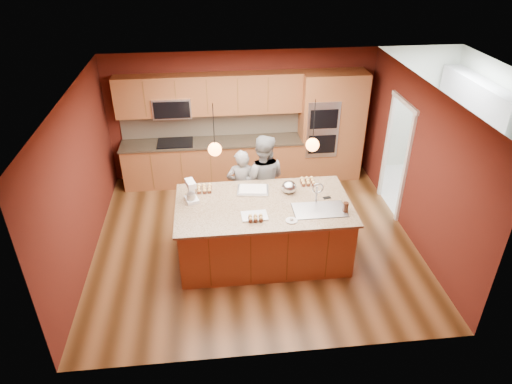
{
  "coord_description": "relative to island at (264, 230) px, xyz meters",
  "views": [
    {
      "loc": [
        -0.68,
        -6.48,
        4.86
      ],
      "look_at": [
        0.02,
        -0.1,
        1.03
      ],
      "focal_mm": 32.0,
      "sensor_mm": 36.0,
      "label": 1
    }
  ],
  "objects": [
    {
      "name": "cabinet_run",
      "position": [
        -0.79,
        2.7,
        0.46
      ],
      "size": [
        3.74,
        0.64,
        2.3
      ],
      "color": "brown",
      "rests_on": "floor"
    },
    {
      "name": "wall_right",
      "position": [
        2.64,
        0.45,
        0.83
      ],
      "size": [
        0.0,
        5.0,
        5.0
      ],
      "primitive_type": "plane",
      "rotation": [
        1.57,
        0.0,
        -1.57
      ],
      "color": "#501912",
      "rests_on": "ground"
    },
    {
      "name": "plate",
      "position": [
        0.34,
        -0.52,
        0.51
      ],
      "size": [
        0.18,
        0.18,
        0.01
      ],
      "primitive_type": "cylinder",
      "color": "silver",
      "rests_on": "island"
    },
    {
      "name": "ceiling",
      "position": [
        -0.11,
        0.45,
        2.18
      ],
      "size": [
        5.5,
        5.5,
        0.0
      ],
      "primitive_type": "plane",
      "rotation": [
        3.14,
        0.0,
        0.0
      ],
      "color": "silver",
      "rests_on": "ground"
    },
    {
      "name": "cupcakes_rack",
      "position": [
        -0.19,
        -0.46,
        0.55
      ],
      "size": [
        0.24,
        0.16,
        0.07
      ],
      "primitive_type": null,
      "color": "#DEB061",
      "rests_on": "island"
    },
    {
      "name": "phone",
      "position": [
        1.02,
        0.06,
        0.5
      ],
      "size": [
        0.14,
        0.09,
        0.01
      ],
      "primitive_type": "cube",
      "rotation": [
        0.0,
        0.0,
        0.2
      ],
      "color": "black",
      "rests_on": "island"
    },
    {
      "name": "cupcakes_left",
      "position": [
        -0.98,
        0.51,
        0.54
      ],
      "size": [
        0.34,
        0.26,
        0.08
      ],
      "primitive_type": null,
      "color": "#DEB061",
      "rests_on": "island"
    },
    {
      "name": "wall_front",
      "position": [
        -0.11,
        -2.05,
        0.83
      ],
      "size": [
        5.5,
        0.0,
        5.5
      ],
      "primitive_type": "plane",
      "rotation": [
        -1.57,
        0.0,
        0.0
      ],
      "color": "#501912",
      "rests_on": "ground"
    },
    {
      "name": "sheet_cake",
      "position": [
        -0.14,
        0.41,
        0.52
      ],
      "size": [
        0.56,
        0.44,
        0.05
      ],
      "rotation": [
        0.0,
        0.0,
        -0.13
      ],
      "color": "white",
      "rests_on": "island"
    },
    {
      "name": "person_left",
      "position": [
        -0.28,
        1.03,
        0.22
      ],
      "size": [
        0.55,
        0.37,
        1.47
      ],
      "primitive_type": "imported",
      "rotation": [
        0.0,
        0.0,
        3.11
      ],
      "color": "black",
      "rests_on": "floor"
    },
    {
      "name": "dryer",
      "position": [
        4.11,
        1.93,
        0.01
      ],
      "size": [
        0.77,
        0.79,
        1.06
      ],
      "primitive_type": "cube",
      "rotation": [
        0.0,
        0.0,
        -0.19
      ],
      "color": "white",
      "rests_on": "floor"
    },
    {
      "name": "cooling_rack",
      "position": [
        -0.2,
        -0.34,
        0.51
      ],
      "size": [
        0.4,
        0.29,
        0.02
      ],
      "primitive_type": "cube",
      "rotation": [
        0.0,
        0.0,
        0.04
      ],
      "color": "silver",
      "rests_on": "island"
    },
    {
      "name": "washer",
      "position": [
        4.11,
        1.35,
        -0.03
      ],
      "size": [
        0.67,
        0.69,
        0.98
      ],
      "primitive_type": "cube",
      "rotation": [
        0.0,
        0.0,
        0.1
      ],
      "color": "white",
      "rests_on": "floor"
    },
    {
      "name": "stand_mixer",
      "position": [
        -1.14,
        0.22,
        0.65
      ],
      "size": [
        0.25,
        0.3,
        0.36
      ],
      "rotation": [
        0.0,
        0.0,
        0.29
      ],
      "color": "white",
      "rests_on": "island"
    },
    {
      "name": "person_right",
      "position": [
        0.09,
        1.03,
        0.34
      ],
      "size": [
        0.95,
        0.81,
        1.73
      ],
      "primitive_type": "imported",
      "rotation": [
        0.0,
        0.0,
        2.95
      ],
      "color": "slate",
      "rests_on": "floor"
    },
    {
      "name": "tumbler",
      "position": [
        1.2,
        -0.37,
        0.58
      ],
      "size": [
        0.08,
        0.08,
        0.17
      ],
      "primitive_type": "cylinder",
      "color": "#351A0F",
      "rests_on": "island"
    },
    {
      "name": "mixing_bowl",
      "position": [
        0.44,
        0.3,
        0.6
      ],
      "size": [
        0.25,
        0.25,
        0.21
      ],
      "primitive_type": "ellipsoid",
      "color": "#B9BCC0",
      "rests_on": "island"
    },
    {
      "name": "laundry_room",
      "position": [
        4.24,
        1.65,
        1.43
      ],
      "size": [
        2.6,
        2.7,
        2.7
      ],
      "color": "beige",
      "rests_on": "ground"
    },
    {
      "name": "pendant_right",
      "position": [
        0.71,
        0.0,
        1.48
      ],
      "size": [
        0.2,
        0.2,
        0.8
      ],
      "color": "black",
      "rests_on": "ceiling"
    },
    {
      "name": "floor",
      "position": [
        -0.11,
        0.45,
        -0.52
      ],
      "size": [
        5.5,
        5.5,
        0.0
      ],
      "primitive_type": "plane",
      "color": "#3F250F",
      "rests_on": "ground"
    },
    {
      "name": "cupcakes_right",
      "position": [
        0.81,
        0.57,
        0.54
      ],
      "size": [
        0.26,
        0.26,
        0.08
      ],
      "primitive_type": null,
      "color": "#DEB061",
      "rests_on": "island"
    },
    {
      "name": "wall_back",
      "position": [
        -0.11,
        2.95,
        0.83
      ],
      "size": [
        5.5,
        0.0,
        5.5
      ],
      "primitive_type": "plane",
      "rotation": [
        1.57,
        0.0,
        0.0
      ],
      "color": "#501912",
      "rests_on": "ground"
    },
    {
      "name": "oven_column",
      "position": [
        1.73,
        2.65,
        0.63
      ],
      "size": [
        1.3,
        0.62,
        2.3
      ],
      "color": "brown",
      "rests_on": "floor"
    },
    {
      "name": "doorway_trim",
      "position": [
        2.62,
        1.25,
        0.53
      ],
      "size": [
        0.08,
        1.11,
        2.2
      ],
      "primitive_type": null,
      "color": "white",
      "rests_on": "wall_right"
    },
    {
      "name": "island",
      "position": [
        0.0,
        0.0,
        0.0
      ],
      "size": [
        2.77,
        1.55,
        1.4
      ],
      "color": "brown",
      "rests_on": "floor"
    },
    {
      "name": "pendant_left",
      "position": [
        -0.74,
        0.0,
        1.48
      ],
      "size": [
        0.2,
        0.2,
        0.8
      ],
      "color": "black",
      "rests_on": "ceiling"
    },
    {
      "name": "wall_left",
      "position": [
        -2.86,
        0.45,
        0.83
      ],
      "size": [
        0.0,
        5.0,
        5.0
      ],
      "primitive_type": "plane",
      "rotation": [
        1.57,
        0.0,
        1.57
      ],
      "color": "#501912",
      "rests_on": "ground"
    }
  ]
}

